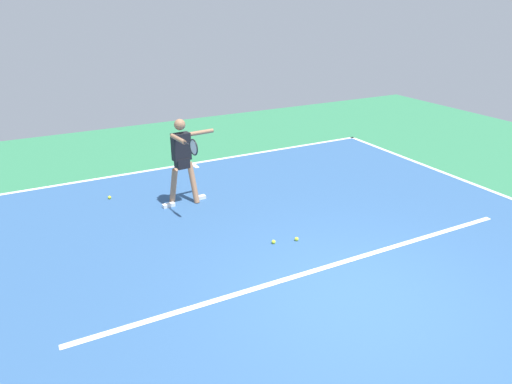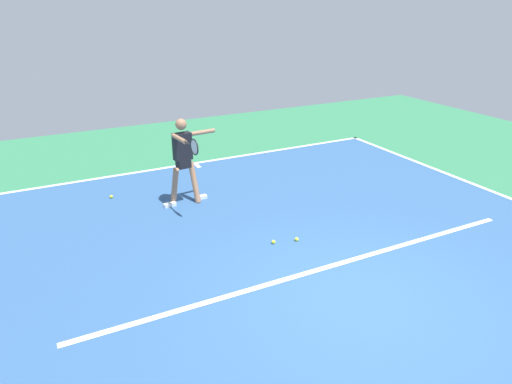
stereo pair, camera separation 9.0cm
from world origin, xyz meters
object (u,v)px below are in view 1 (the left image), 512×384
Objects in this scene: tennis_player at (183,157)px; tennis_ball_near_service_line at (110,197)px; tennis_ball_far_corner at (297,239)px; tennis_ball_by_baseline at (274,242)px.

tennis_player is 1.84m from tennis_ball_near_service_line.
tennis_player reaches higher than tennis_ball_far_corner.
tennis_ball_by_baseline is at bearing 122.12° from tennis_ball_near_service_line.
tennis_ball_by_baseline is 0.40m from tennis_ball_far_corner.
tennis_ball_by_baseline is 1.00× the size of tennis_ball_far_corner.
tennis_player is 2.75m from tennis_ball_far_corner.
tennis_player is 2.53m from tennis_ball_by_baseline.
tennis_player is at bearing 143.67° from tennis_ball_near_service_line.
tennis_ball_near_service_line is 1.00× the size of tennis_ball_far_corner.
tennis_ball_by_baseline and tennis_ball_far_corner have the same top height.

